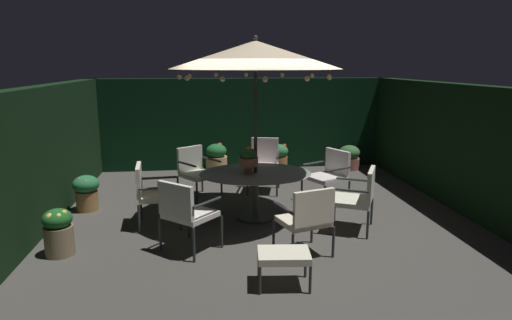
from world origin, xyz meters
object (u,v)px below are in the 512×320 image
patio_dining_table (256,180)px  patio_chair_west (330,172)px  potted_plant_right_far (216,158)px  ottoman_footrest (284,256)px  patio_umbrella (256,55)px  patio_chair_south (307,216)px  patio_chair_north (264,161)px  patio_chair_east (152,190)px  potted_plant_back_center (278,157)px  potted_plant_back_left (58,231)px  patio_chair_southwest (358,195)px  potted_plant_right_near (86,191)px  patio_chair_southeast (185,210)px  patio_chair_northeast (196,169)px  potted_plant_left_far (349,157)px  centerpiece_planter (248,158)px

patio_dining_table → patio_chair_west: 1.60m
potted_plant_right_far → ottoman_footrest: bearing=-84.2°
patio_chair_west → ottoman_footrest: (-1.38, -2.97, -0.19)m
patio_umbrella → patio_chair_south: size_ratio=3.07×
potted_plant_right_far → patio_chair_north: bearing=-62.4°
patio_chair_east → potted_plant_right_far: bearing=72.2°
patio_chair_west → potted_plant_right_far: bearing=127.7°
potted_plant_right_far → potted_plant_back_center: bearing=-5.0°
patio_chair_south → potted_plant_back_left: bearing=172.1°
patio_chair_north → patio_umbrella: bearing=-102.8°
patio_dining_table → patio_chair_southwest: size_ratio=1.87×
ottoman_footrest → potted_plant_right_far: size_ratio=0.94×
patio_chair_north → potted_plant_right_near: 3.26m
patio_chair_south → patio_chair_east: bearing=146.2°
ottoman_footrest → potted_plant_back_left: (-2.73, 1.16, -0.03)m
ottoman_footrest → potted_plant_right_far: potted_plant_right_far is taller
patio_dining_table → potted_plant_right_far: patio_dining_table is taller
patio_chair_southeast → patio_chair_south: bearing=-12.2°
patio_chair_northeast → patio_chair_east: bearing=-114.3°
patio_chair_south → potted_plant_left_far: 5.07m
patio_chair_southeast → patio_chair_west: patio_chair_southeast is taller
patio_chair_west → potted_plant_back_left: (-4.12, -1.81, -0.21)m
centerpiece_planter → patio_chair_north: bearing=73.8°
patio_chair_north → potted_plant_back_center: bearing=70.4°
potted_plant_right_far → patio_chair_west: bearing=-52.3°
patio_chair_northeast → patio_chair_southwest: bearing=-39.9°
patio_chair_west → potted_plant_right_far: patio_chair_west is taller
potted_plant_right_far → potted_plant_right_near: bearing=-132.2°
centerpiece_planter → patio_chair_northeast: 1.67m
potted_plant_back_left → potted_plant_right_far: (2.18, 4.32, 0.00)m
centerpiece_planter → patio_chair_southwest: size_ratio=0.46×
patio_umbrella → potted_plant_left_far: size_ratio=5.01×
patio_dining_table → potted_plant_back_center: size_ratio=2.79×
patio_dining_table → ottoman_footrest: size_ratio=2.89×
potted_plant_left_far → potted_plant_back_left: bearing=-141.8°
patio_chair_north → patio_chair_northeast: patio_chair_north is taller
patio_chair_west → patio_chair_southwest: bearing=-89.6°
patio_chair_southwest → potted_plant_back_left: (-4.13, -0.37, -0.22)m
patio_chair_east → patio_chair_west: patio_chair_east is taller
patio_chair_north → ottoman_footrest: 3.83m
patio_dining_table → patio_chair_southeast: (-1.06, -1.19, -0.06)m
patio_chair_northeast → patio_chair_southeast: (-0.11, -2.48, 0.05)m
patio_chair_northeast → potted_plant_back_left: 2.95m
patio_chair_south → potted_plant_right_far: 4.86m
patio_chair_north → potted_plant_left_far: size_ratio=1.79×
patio_chair_northeast → patio_chair_west: size_ratio=1.00×
ottoman_footrest → potted_plant_back_center: 5.42m
ottoman_footrest → potted_plant_right_far: 5.50m
patio_chair_northeast → centerpiece_planter: bearing=-58.6°
patio_chair_southwest → potted_plant_right_near: patio_chair_southwest is taller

